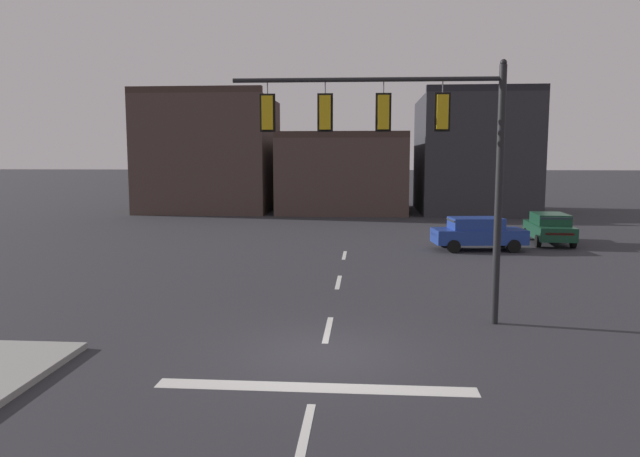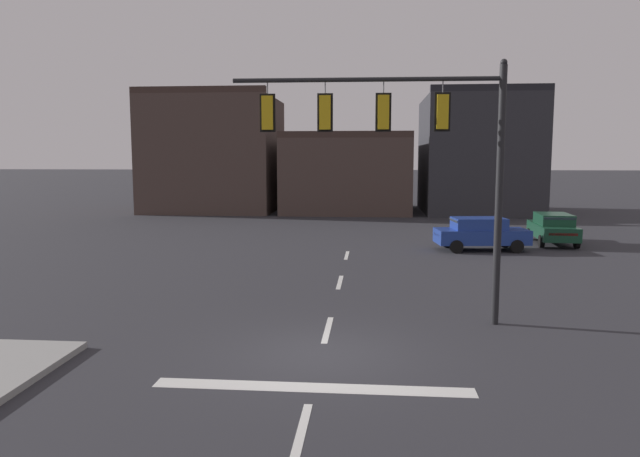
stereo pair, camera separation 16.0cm
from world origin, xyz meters
name	(u,v)px [view 1 (the left image)]	position (x,y,z in m)	size (l,w,h in m)	color
ground_plane	(323,354)	(0.00, 0.00, 0.00)	(400.00, 400.00, 0.00)	#2B2B30
stop_bar_paint	(315,388)	(0.00, -2.00, 0.00)	(6.40, 0.50, 0.01)	silver
lane_centreline	(328,329)	(0.00, 2.00, 0.00)	(0.16, 26.40, 0.01)	silver
signal_mast_near_side	(407,138)	(2.07, 2.92, 5.07)	(7.26, 0.43, 7.09)	black
car_lot_nearside	(549,227)	(10.64, 18.59, 0.86)	(2.13, 4.54, 1.61)	#143D28
car_lot_middle	(478,233)	(6.46, 16.04, 0.86)	(4.60, 2.32, 1.61)	navy
building_row	(337,161)	(-1.46, 36.93, 4.26)	(31.77, 11.05, 9.93)	#473833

